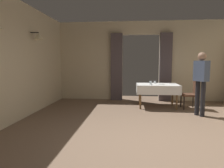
# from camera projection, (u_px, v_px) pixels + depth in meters

# --- Properties ---
(ground) EXTENTS (10.08, 10.08, 0.00)m
(ground) POSITION_uv_depth(u_px,v_px,m) (150.00, 142.00, 3.64)
(ground) COLOR #7A604C
(wall_back) EXTENTS (6.40, 0.27, 3.00)m
(wall_back) POSITION_uv_depth(u_px,v_px,m) (141.00, 61.00, 7.61)
(wall_back) COLOR beige
(wall_back) RESTS_ON ground
(dining_table_mid) EXTENTS (1.34, 0.89, 0.75)m
(dining_table_mid) POSITION_uv_depth(u_px,v_px,m) (157.00, 87.00, 6.43)
(dining_table_mid) COLOR brown
(dining_table_mid) RESTS_ON ground
(chair_mid_right) EXTENTS (0.44, 0.44, 0.93)m
(chair_mid_right) POSITION_uv_depth(u_px,v_px,m) (192.00, 92.00, 6.24)
(chair_mid_right) COLOR black
(chair_mid_right) RESTS_ON ground
(glass_mid_a) EXTENTS (0.08, 0.08, 0.11)m
(glass_mid_a) POSITION_uv_depth(u_px,v_px,m) (151.00, 83.00, 6.33)
(glass_mid_a) COLOR silver
(glass_mid_a) RESTS_ON dining_table_mid
(plate_mid_b) EXTENTS (0.24, 0.24, 0.01)m
(plate_mid_b) POSITION_uv_depth(u_px,v_px,m) (162.00, 84.00, 6.41)
(plate_mid_b) COLOR white
(plate_mid_b) RESTS_ON dining_table_mid
(glass_mid_c) EXTENTS (0.07, 0.07, 0.09)m
(glass_mid_c) POSITION_uv_depth(u_px,v_px,m) (155.00, 82.00, 6.62)
(glass_mid_c) COLOR silver
(glass_mid_c) RESTS_ON dining_table_mid
(plate_mid_d) EXTENTS (0.19, 0.19, 0.01)m
(plate_mid_d) POSITION_uv_depth(u_px,v_px,m) (172.00, 84.00, 6.56)
(plate_mid_d) COLOR white
(plate_mid_d) RESTS_ON dining_table_mid
(person_waiter_by_doorway) EXTENTS (0.38, 0.42, 1.72)m
(person_waiter_by_doorway) POSITION_uv_depth(u_px,v_px,m) (201.00, 78.00, 5.33)
(person_waiter_by_doorway) COLOR black
(person_waiter_by_doorway) RESTS_ON ground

